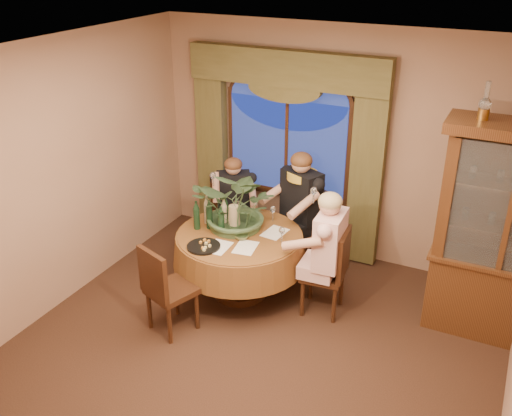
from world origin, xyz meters
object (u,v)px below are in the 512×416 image
at_px(chair_back, 229,216).
at_px(centerpiece_plant, 239,176).
at_px(oil_lamp_left, 486,101).
at_px(wine_bottle_5, 209,214).
at_px(chair_right, 323,271).
at_px(person_scarf, 301,211).
at_px(person_back, 234,206).
at_px(wine_bottle_0, 207,210).
at_px(person_pink, 329,256).
at_px(wine_bottle_4, 197,215).
at_px(wine_bottle_1, 225,209).
at_px(chair_front_left, 171,288).
at_px(stoneware_vase, 234,217).
at_px(wine_bottle_3, 221,221).
at_px(wine_bottle_2, 224,213).
at_px(dining_table, 240,264).
at_px(olive_bowl, 242,237).
at_px(chair_back_right, 305,230).
at_px(china_cabinet, 505,237).

xyz_separation_m(chair_back, centerpiece_plant, (0.50, -0.67, 0.88)).
bearing_deg(oil_lamp_left, wine_bottle_5, -168.70).
height_order(chair_right, person_scarf, person_scarf).
bearing_deg(person_back, wine_bottle_0, 63.42).
xyz_separation_m(person_pink, person_back, (-1.50, 0.75, -0.07)).
relative_size(wine_bottle_4, wine_bottle_5, 1.00).
relative_size(person_pink, wine_bottle_5, 4.25).
relative_size(person_scarf, wine_bottle_1, 4.45).
bearing_deg(chair_front_left, wine_bottle_4, 121.47).
relative_size(person_back, stoneware_vase, 4.73).
bearing_deg(wine_bottle_1, wine_bottle_5, -115.27).
distance_m(chair_back, wine_bottle_3, 1.08).
height_order(stoneware_vase, wine_bottle_5, wine_bottle_5).
bearing_deg(wine_bottle_2, chair_right, 0.26).
bearing_deg(chair_front_left, wine_bottle_5, 112.81).
distance_m(dining_table, wine_bottle_5, 0.65).
relative_size(chair_back, person_scarf, 0.65).
xyz_separation_m(dining_table, wine_bottle_4, (-0.47, -0.09, 0.54)).
bearing_deg(chair_front_left, person_back, 116.34).
distance_m(dining_table, wine_bottle_0, 0.70).
xyz_separation_m(wine_bottle_0, wine_bottle_2, (0.21, 0.01, 0.00)).
height_order(chair_back, wine_bottle_1, wine_bottle_1).
bearing_deg(wine_bottle_4, chair_front_left, -78.39).
height_order(olive_bowl, wine_bottle_5, wine_bottle_5).
relative_size(chair_back_right, person_scarf, 0.65).
xyz_separation_m(wine_bottle_2, wine_bottle_3, (0.07, -0.18, 0.00)).
height_order(stoneware_vase, wine_bottle_1, wine_bottle_1).
distance_m(dining_table, chair_front_left, 0.93).
height_order(centerpiece_plant, wine_bottle_4, centerpiece_plant).
distance_m(person_back, stoneware_vase, 0.85).
bearing_deg(olive_bowl, oil_lamp_left, 15.24).
xyz_separation_m(china_cabinet, person_pink, (-1.57, -0.43, -0.39)).
relative_size(stoneware_vase, wine_bottle_3, 0.82).
xyz_separation_m(chair_right, wine_bottle_5, (-1.29, -0.11, 0.44)).
xyz_separation_m(chair_back, wine_bottle_1, (0.30, -0.64, 0.44)).
bearing_deg(china_cabinet, person_scarf, 170.62).
relative_size(chair_front_left, wine_bottle_0, 2.91).
height_order(chair_front_left, wine_bottle_4, wine_bottle_4).
relative_size(dining_table, stoneware_vase, 5.39).
xyz_separation_m(wine_bottle_4, wine_bottle_5, (0.11, 0.08, 0.00)).
height_order(dining_table, wine_bottle_3, wine_bottle_3).
distance_m(chair_back_right, wine_bottle_0, 1.25).
distance_m(wine_bottle_0, wine_bottle_2, 0.21).
bearing_deg(chair_back_right, wine_bottle_5, 74.57).
bearing_deg(oil_lamp_left, china_cabinet, 0.00).
height_order(person_scarf, wine_bottle_3, person_scarf).
height_order(china_cabinet, chair_front_left, china_cabinet).
distance_m(stoneware_vase, wine_bottle_5, 0.27).
distance_m(wine_bottle_2, wine_bottle_4, 0.30).
height_order(china_cabinet, oil_lamp_left, oil_lamp_left).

